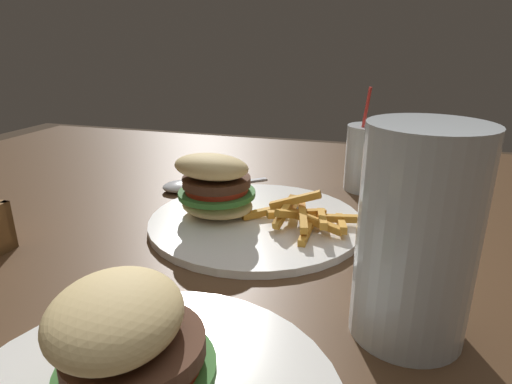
{
  "coord_description": "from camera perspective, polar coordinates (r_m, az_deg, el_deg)",
  "views": [
    {
      "loc": [
        -0.13,
        0.45,
        0.99
      ],
      "look_at": [
        0.02,
        -0.07,
        0.8
      ],
      "focal_mm": 30.0,
      "sensor_mm": 36.0,
      "label": 1
    }
  ],
  "objects": [
    {
      "name": "spoon",
      "position": [
        0.73,
        -9.49,
        0.8
      ],
      "size": [
        0.16,
        0.14,
        0.02
      ],
      "rotation": [
        0.0,
        0.0,
        0.7
      ],
      "color": "silver",
      "rests_on": "dining_table"
    },
    {
      "name": "beer_glass",
      "position": [
        0.37,
        20.52,
        -6.36
      ],
      "size": [
        0.09,
        0.09,
        0.18
      ],
      "color": "silver",
      "rests_on": "dining_table"
    },
    {
      "name": "juice_glass",
      "position": [
        0.73,
        14.7,
        4.2
      ],
      "size": [
        0.07,
        0.07,
        0.17
      ],
      "color": "silver",
      "rests_on": "dining_table"
    },
    {
      "name": "meal_plate_near",
      "position": [
        0.58,
        -2.23,
        -1.67
      ],
      "size": [
        0.29,
        0.29,
        0.11
      ],
      "color": "white",
      "rests_on": "dining_table"
    },
    {
      "name": "dining_table",
      "position": [
        0.57,
        -0.03,
        -15.01
      ],
      "size": [
        1.57,
        1.19,
        0.76
      ],
      "color": "#4C331E",
      "rests_on": "ground_plane"
    }
  ]
}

